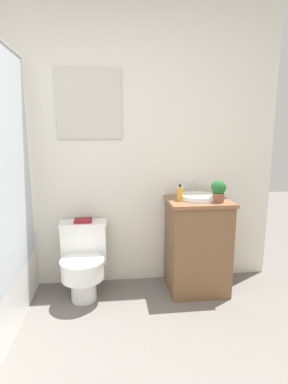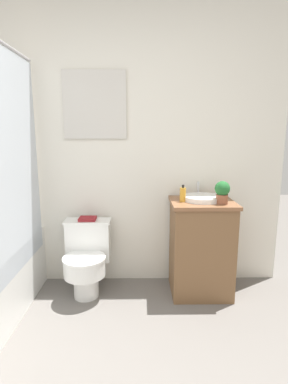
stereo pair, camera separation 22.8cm
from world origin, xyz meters
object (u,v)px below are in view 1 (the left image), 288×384
Objects in this scene: soap_bottle at (180,194)px; book_on_tank at (83,220)px; potted_plant at (218,190)px; sink at (198,197)px; toilet at (83,259)px.

book_on_tank is (-0.82, 0.13, -0.24)m from soap_bottle.
book_on_tank is at bearing 169.43° from potted_plant.
book_on_tank is at bearing 174.96° from sink.
potted_plant is at bearing -10.57° from book_on_tank.
potted_plant reaches higher than toilet.
toilet is 0.99m from soap_bottle.
sink is at bearing 1.49° from toilet.
toilet is at bearing -90.00° from book_on_tank.
potted_plant is at bearing -4.92° from toilet.
sink is 0.20m from potted_plant.
potted_plant is at bearing -42.44° from sink.
book_on_tank reaches higher than toilet.
potted_plant is (0.31, -0.08, 0.04)m from soap_bottle.
soap_bottle is at bearing -164.94° from sink.
book_on_tank is at bearing 170.76° from soap_bottle.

